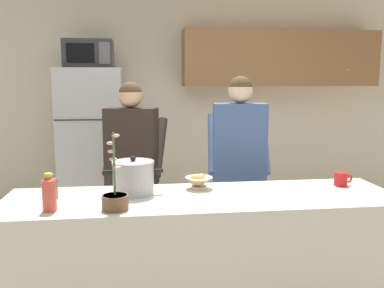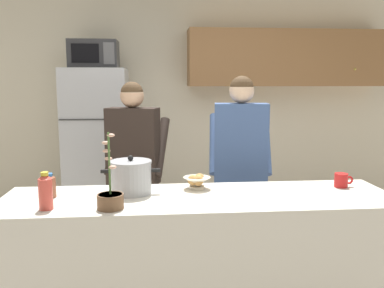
% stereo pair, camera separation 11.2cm
% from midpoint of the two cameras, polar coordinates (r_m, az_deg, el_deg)
% --- Properties ---
extents(back_wall_unit, '(6.00, 0.48, 2.60)m').
position_cam_midpoint_polar(back_wall_unit, '(4.77, -0.43, 6.06)').
color(back_wall_unit, beige).
rests_on(back_wall_unit, ground).
extents(kitchen_island, '(2.48, 0.68, 0.92)m').
position_cam_midpoint_polar(kitchen_island, '(2.76, 0.29, -16.51)').
color(kitchen_island, silver).
rests_on(kitchen_island, ground).
extents(refrigerator, '(0.64, 0.68, 1.77)m').
position_cam_midpoint_polar(refrigerator, '(4.42, -14.34, -1.37)').
color(refrigerator, '#B7BABF').
rests_on(refrigerator, ground).
extents(microwave, '(0.48, 0.37, 0.28)m').
position_cam_midpoint_polar(microwave, '(4.35, -14.89, 12.00)').
color(microwave, '#2D2D30').
rests_on(microwave, refrigerator).
extents(person_near_pot, '(0.57, 0.51, 1.64)m').
position_cam_midpoint_polar(person_near_pot, '(3.41, -9.27, -1.82)').
color(person_near_pot, '#726656').
rests_on(person_near_pot, ground).
extents(person_by_sink, '(0.55, 0.47, 1.68)m').
position_cam_midpoint_polar(person_by_sink, '(3.35, 5.65, -1.36)').
color(person_by_sink, black).
rests_on(person_by_sink, ground).
extents(cooking_pot, '(0.38, 0.27, 0.25)m').
position_cam_midpoint_polar(cooking_pot, '(2.66, -9.37, -4.62)').
color(cooking_pot, '#ADAFB5').
rests_on(cooking_pot, kitchen_island).
extents(coffee_mug, '(0.13, 0.09, 0.10)m').
position_cam_midpoint_polar(coffee_mug, '(3.00, 19.06, -4.63)').
color(coffee_mug, red).
rests_on(coffee_mug, kitchen_island).
extents(bread_bowl, '(0.18, 0.18, 0.10)m').
position_cam_midpoint_polar(bread_bowl, '(2.76, -0.23, -5.22)').
color(bread_bowl, beige).
rests_on(bread_bowl, kitchen_island).
extents(bottle_near_edge, '(0.08, 0.08, 0.22)m').
position_cam_midpoint_polar(bottle_near_edge, '(2.43, -20.55, -6.38)').
color(bottle_near_edge, '#D84C3F').
rests_on(bottle_near_edge, kitchen_island).
extents(bottle_mid_counter, '(0.08, 0.08, 0.15)m').
position_cam_midpoint_polar(bottle_mid_counter, '(2.69, -20.15, -5.63)').
color(bottle_mid_counter, brown).
rests_on(bottle_mid_counter, kitchen_island).
extents(potted_orchid, '(0.15, 0.15, 0.44)m').
position_cam_midpoint_polar(potted_orchid, '(2.37, -12.02, -7.39)').
color(potted_orchid, brown).
rests_on(potted_orchid, kitchen_island).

